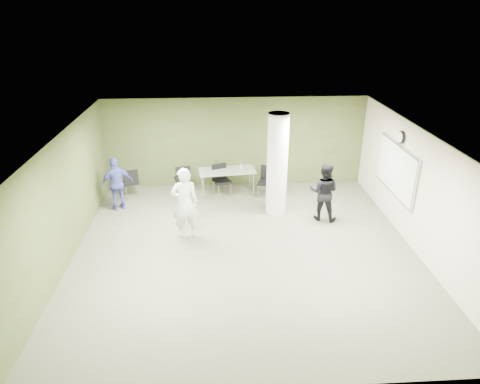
{
  "coord_description": "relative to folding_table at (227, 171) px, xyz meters",
  "views": [
    {
      "loc": [
        -0.65,
        -8.68,
        5.41
      ],
      "look_at": [
        -0.06,
        1.0,
        1.07
      ],
      "focal_mm": 32.0,
      "sensor_mm": 36.0,
      "label": 1
    }
  ],
  "objects": [
    {
      "name": "wall_clock",
      "position": [
        4.24,
        -2.05,
        1.61
      ],
      "size": [
        0.06,
        0.32,
        0.32
      ],
      "color": "black",
      "rests_on": "wall_right_cream"
    },
    {
      "name": "man_blue",
      "position": [
        -3.08,
        -0.82,
        0.02
      ],
      "size": [
        0.97,
        0.73,
        1.53
      ],
      "primitive_type": "imported",
      "rotation": [
        0.0,
        0.0,
        3.59
      ],
      "color": "#454AAB",
      "rests_on": "floor"
    },
    {
      "name": "wall_back",
      "position": [
        0.32,
        0.75,
        0.66
      ],
      "size": [
        8.0,
        2.8,
        0.02
      ],
      "primitive_type": "cube",
      "rotation": [
        1.57,
        0.0,
        0.0
      ],
      "color": "#464F25",
      "rests_on": "floor"
    },
    {
      "name": "man_black",
      "position": [
        2.51,
        -1.78,
        0.05
      ],
      "size": [
        0.94,
        0.84,
        1.59
      ],
      "primitive_type": "imported",
      "rotation": [
        0.0,
        0.0,
        2.77
      ],
      "color": "black",
      "rests_on": "floor"
    },
    {
      "name": "wall_left",
      "position": [
        -3.68,
        -3.25,
        0.66
      ],
      "size": [
        0.02,
        8.0,
        2.8
      ],
      "primitive_type": "cube",
      "color": "#464F25",
      "rests_on": "floor"
    },
    {
      "name": "folding_table",
      "position": [
        0.0,
        0.0,
        0.0
      ],
      "size": [
        1.74,
        0.91,
        1.04
      ],
      "rotation": [
        0.0,
        0.0,
        0.11
      ],
      "color": "#989893",
      "rests_on": "floor"
    },
    {
      "name": "floor",
      "position": [
        0.32,
        -3.25,
        -0.74
      ],
      "size": [
        8.0,
        8.0,
        0.0
      ],
      "primitive_type": "plane",
      "color": "#575644",
      "rests_on": "ground"
    },
    {
      "name": "chair_table_right",
      "position": [
        1.19,
        -0.18,
        -0.2
      ],
      "size": [
        0.59,
        0.59,
        0.94
      ],
      "rotation": [
        0.0,
        0.0,
        -0.32
      ],
      "color": "black",
      "rests_on": "floor"
    },
    {
      "name": "ceiling",
      "position": [
        0.32,
        -3.25,
        2.06
      ],
      "size": [
        8.0,
        8.0,
        0.0
      ],
      "primitive_type": "plane",
      "rotation": [
        3.14,
        0.0,
        0.0
      ],
      "color": "white",
      "rests_on": "wall_back"
    },
    {
      "name": "chair_table_left",
      "position": [
        -0.19,
        -0.01,
        -0.18
      ],
      "size": [
        0.62,
        0.62,
        0.96
      ],
      "rotation": [
        0.0,
        0.0,
        0.37
      ],
      "color": "black",
      "rests_on": "floor"
    },
    {
      "name": "column",
      "position": [
        1.32,
        -1.25,
        0.66
      ],
      "size": [
        0.56,
        0.56,
        2.8
      ],
      "primitive_type": "cylinder",
      "color": "silver",
      "rests_on": "floor"
    },
    {
      "name": "wastebasket",
      "position": [
        -1.21,
        0.19,
        -0.61
      ],
      "size": [
        0.23,
        0.23,
        0.27
      ],
      "primitive_type": "cylinder",
      "color": "#4C4C4C",
      "rests_on": "floor"
    },
    {
      "name": "woman_white",
      "position": [
        -1.11,
        -2.48,
        0.17
      ],
      "size": [
        0.73,
        0.53,
        1.83
      ],
      "primitive_type": "imported",
      "rotation": [
        0.0,
        0.0,
        3.3
      ],
      "color": "silver",
      "rests_on": "floor"
    },
    {
      "name": "wall_right_cream",
      "position": [
        4.32,
        -3.25,
        0.66
      ],
      "size": [
        0.02,
        8.0,
        2.8
      ],
      "primitive_type": "cube",
      "color": "beige",
      "rests_on": "floor"
    },
    {
      "name": "chair_back_left",
      "position": [
        -2.88,
        -0.02,
        -0.22
      ],
      "size": [
        0.58,
        0.58,
        0.89
      ],
      "rotation": [
        0.0,
        0.0,
        3.55
      ],
      "color": "black",
      "rests_on": "floor"
    },
    {
      "name": "whiteboard",
      "position": [
        4.24,
        -2.05,
        0.76
      ],
      "size": [
        0.05,
        2.3,
        1.3
      ],
      "color": "silver",
      "rests_on": "wall_right_cream"
    },
    {
      "name": "chair_back_right",
      "position": [
        -1.34,
        0.13,
        -0.2
      ],
      "size": [
        0.54,
        0.54,
        0.93
      ],
      "rotation": [
        0.0,
        0.0,
        3.34
      ],
      "color": "black",
      "rests_on": "floor"
    }
  ]
}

